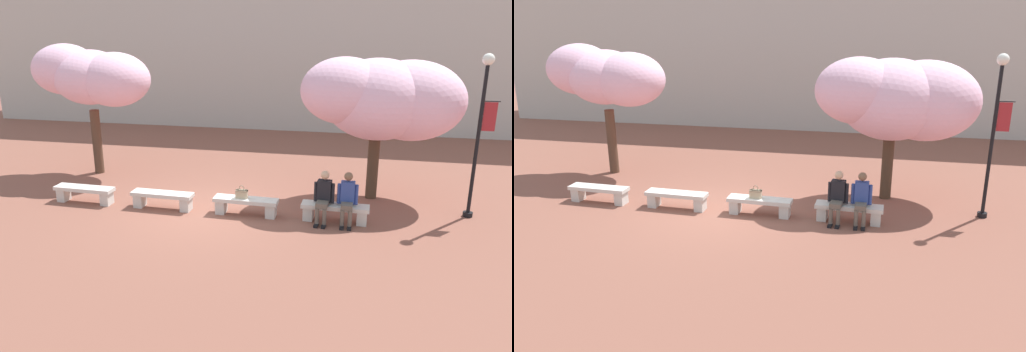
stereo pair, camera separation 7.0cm
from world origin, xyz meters
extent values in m
plane|color=brown|center=(0.00, 0.00, 0.00)|extent=(100.00, 100.00, 0.00)
cube|color=#B7B2A8|center=(0.00, 12.43, 4.17)|extent=(28.00, 4.00, 8.34)
cube|color=beige|center=(-3.40, 0.00, 0.40)|extent=(1.67, 0.47, 0.10)
cube|color=beige|center=(-4.06, 0.02, 0.17)|extent=(0.25, 0.35, 0.35)
cube|color=beige|center=(-2.74, -0.02, 0.17)|extent=(0.25, 0.35, 0.35)
cube|color=beige|center=(-1.13, 0.00, 0.40)|extent=(1.67, 0.47, 0.10)
cube|color=beige|center=(-1.79, 0.02, 0.17)|extent=(0.25, 0.35, 0.35)
cube|color=beige|center=(-0.47, -0.02, 0.17)|extent=(0.25, 0.35, 0.35)
cube|color=beige|center=(1.13, 0.00, 0.40)|extent=(1.67, 0.47, 0.10)
cube|color=beige|center=(0.47, 0.02, 0.17)|extent=(0.25, 0.35, 0.35)
cube|color=beige|center=(1.79, -0.02, 0.17)|extent=(0.25, 0.35, 0.35)
cube|color=beige|center=(3.40, 0.00, 0.40)|extent=(1.67, 0.47, 0.10)
cube|color=beige|center=(2.74, 0.02, 0.17)|extent=(0.25, 0.35, 0.35)
cube|color=beige|center=(4.06, -0.02, 0.17)|extent=(0.25, 0.35, 0.35)
cube|color=black|center=(2.98, -0.41, 0.03)|extent=(0.12, 0.23, 0.06)
cylinder|color=brown|center=(2.99, -0.35, 0.24)|extent=(0.10, 0.10, 0.42)
cube|color=black|center=(3.16, -0.43, 0.03)|extent=(0.12, 0.23, 0.06)
cylinder|color=brown|center=(3.16, -0.37, 0.24)|extent=(0.10, 0.10, 0.42)
cube|color=brown|center=(3.09, -0.18, 0.51)|extent=(0.32, 0.43, 0.12)
cube|color=black|center=(3.12, 0.04, 0.78)|extent=(0.36, 0.25, 0.54)
sphere|color=tan|center=(3.12, 0.04, 1.19)|extent=(0.21, 0.21, 0.21)
cylinder|color=black|center=(2.91, 0.04, 0.74)|extent=(0.09, 0.09, 0.50)
cylinder|color=black|center=(3.32, 0.00, 0.74)|extent=(0.09, 0.09, 0.50)
cube|color=black|center=(3.59, -0.42, 0.03)|extent=(0.10, 0.22, 0.06)
cylinder|color=brown|center=(3.59, -0.36, 0.24)|extent=(0.10, 0.10, 0.42)
cube|color=black|center=(3.77, -0.42, 0.03)|extent=(0.10, 0.22, 0.06)
cylinder|color=brown|center=(3.77, -0.36, 0.24)|extent=(0.10, 0.10, 0.42)
cube|color=brown|center=(3.68, -0.18, 0.51)|extent=(0.28, 0.40, 0.12)
cube|color=#2D4289|center=(3.68, 0.04, 0.78)|extent=(0.34, 0.22, 0.54)
sphere|color=brown|center=(3.68, 0.04, 1.19)|extent=(0.21, 0.21, 0.21)
cylinder|color=#2D4289|center=(3.47, 0.02, 0.74)|extent=(0.09, 0.09, 0.50)
cylinder|color=#2D4289|center=(3.89, 0.02, 0.74)|extent=(0.09, 0.09, 0.50)
cube|color=tan|center=(1.03, 0.00, 0.56)|extent=(0.30, 0.14, 0.22)
cube|color=gray|center=(1.03, -0.01, 0.65)|extent=(0.30, 0.15, 0.04)
torus|color=#807259|center=(1.03, 0.00, 0.72)|extent=(0.14, 0.02, 0.14)
cylinder|color=#473323|center=(4.30, 2.00, 0.88)|extent=(0.31, 0.31, 1.75)
ellipsoid|color=#EFB7D1|center=(4.30, 2.00, 2.78)|extent=(2.89, 2.73, 2.16)
ellipsoid|color=#EFB7D1|center=(3.43, 1.76, 3.02)|extent=(2.35, 2.21, 1.76)
ellipsoid|color=#EFB7D1|center=(5.17, 2.14, 2.75)|extent=(2.84, 2.46, 2.13)
cylinder|color=#513828|center=(-4.42, 2.69, 1.04)|extent=(0.30, 0.30, 2.07)
ellipsoid|color=#EFB7D1|center=(-4.42, 2.69, 3.10)|extent=(2.24, 2.28, 1.68)
ellipsoid|color=#EFB7D1|center=(-5.25, 2.67, 3.33)|extent=(2.11, 1.82, 1.58)
ellipsoid|color=#EFB7D1|center=(-3.58, 2.62, 3.06)|extent=(2.21, 2.11, 1.65)
cylinder|color=black|center=(6.71, 1.04, 0.06)|extent=(0.24, 0.24, 0.12)
cylinder|color=black|center=(6.71, 1.04, 1.89)|extent=(0.09, 0.09, 3.79)
sphere|color=white|center=(6.71, 1.04, 3.93)|extent=(0.28, 0.28, 0.28)
cylinder|color=black|center=(6.91, 1.04, 2.95)|extent=(0.40, 0.02, 0.02)
cube|color=maroon|center=(6.91, 1.04, 2.58)|extent=(0.30, 0.02, 0.70)
camera|label=1|loc=(3.82, -11.67, 4.78)|focal=35.00mm
camera|label=2|loc=(3.89, -11.66, 4.78)|focal=35.00mm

